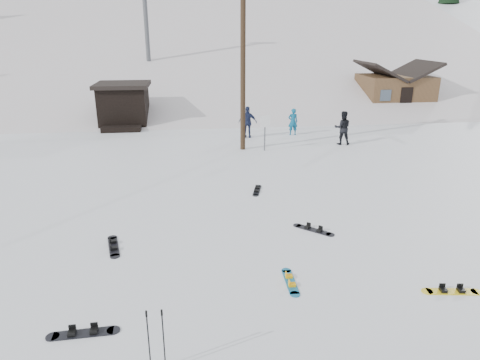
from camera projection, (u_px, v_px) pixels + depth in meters
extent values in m
plane|color=white|center=(230.00, 319.00, 9.35)|extent=(200.00, 200.00, 0.00)
cube|color=silver|center=(197.00, 155.00, 64.86)|extent=(60.00, 85.24, 65.97)
cube|color=white|center=(452.00, 150.00, 63.99)|extent=(45.66, 93.98, 54.59)
cylinder|color=#3A2819|center=(243.00, 61.00, 21.19)|extent=(0.26, 0.26, 9.00)
cylinder|color=#595B60|center=(265.00, 134.00, 22.13)|extent=(0.07, 0.07, 1.80)
cube|color=white|center=(265.00, 121.00, 21.87)|extent=(0.50, 0.04, 0.60)
cube|color=black|center=(124.00, 106.00, 28.06)|extent=(3.00, 3.00, 2.50)
cube|color=black|center=(122.00, 85.00, 27.61)|extent=(3.40, 3.40, 0.25)
cube|color=black|center=(122.00, 128.00, 26.74)|extent=(2.40, 1.20, 0.30)
cylinder|color=#595B60|center=(146.00, 13.00, 34.61)|extent=(0.36, 0.36, 8.00)
cube|color=brown|center=(394.00, 93.00, 33.02)|extent=(5.00, 4.00, 2.70)
cube|color=black|center=(379.00, 71.00, 32.31)|extent=(2.69, 4.40, 1.43)
cube|color=black|center=(413.00, 70.00, 32.60)|extent=(2.69, 4.40, 1.43)
cube|color=black|center=(406.00, 101.00, 31.21)|extent=(0.90, 0.06, 1.90)
cube|color=#186F9D|center=(290.00, 282.00, 10.71)|extent=(0.27, 1.08, 0.02)
cylinder|color=#186F9D|center=(286.00, 271.00, 11.22)|extent=(0.25, 0.25, 0.02)
cylinder|color=#186F9D|center=(295.00, 294.00, 10.21)|extent=(0.25, 0.25, 0.02)
cube|color=#FFAF0D|center=(289.00, 276.00, 10.88)|extent=(0.18, 0.14, 0.07)
cube|color=#FFAF0D|center=(292.00, 285.00, 10.52)|extent=(0.18, 0.14, 0.07)
cylinder|color=black|center=(149.00, 343.00, 7.72)|extent=(0.03, 0.03, 1.28)
cylinder|color=black|center=(146.00, 314.00, 7.51)|extent=(0.04, 0.04, 0.12)
cylinder|color=black|center=(164.00, 341.00, 7.75)|extent=(0.03, 0.03, 1.28)
cylinder|color=black|center=(162.00, 313.00, 7.54)|extent=(0.04, 0.04, 0.12)
cube|color=black|center=(83.00, 333.00, 8.89)|extent=(1.23, 0.34, 0.02)
cylinder|color=black|center=(113.00, 330.00, 8.98)|extent=(0.28, 0.28, 0.02)
cylinder|color=black|center=(52.00, 337.00, 8.80)|extent=(0.28, 0.28, 0.02)
cube|color=black|center=(94.00, 330.00, 8.91)|extent=(0.16, 0.21, 0.08)
cube|color=black|center=(72.00, 333.00, 8.84)|extent=(0.16, 0.21, 0.08)
cube|color=black|center=(114.00, 246.00, 12.46)|extent=(0.53, 1.23, 0.02)
cylinder|color=black|center=(112.00, 238.00, 13.00)|extent=(0.28, 0.28, 0.02)
cylinder|color=black|center=(115.00, 256.00, 11.92)|extent=(0.28, 0.28, 0.02)
cube|color=black|center=(113.00, 242.00, 12.64)|extent=(0.22, 0.19, 0.08)
cube|color=black|center=(114.00, 248.00, 12.25)|extent=(0.22, 0.19, 0.08)
cube|color=black|center=(313.00, 230.00, 13.49)|extent=(1.03, 0.96, 0.02)
cylinder|color=black|center=(330.00, 235.00, 13.18)|extent=(0.26, 0.26, 0.02)
cylinder|color=black|center=(297.00, 225.00, 13.80)|extent=(0.26, 0.26, 0.02)
cube|color=black|center=(320.00, 230.00, 13.36)|extent=(0.23, 0.23, 0.08)
cube|color=black|center=(308.00, 227.00, 13.59)|extent=(0.23, 0.23, 0.08)
cube|color=yellow|center=(452.00, 292.00, 10.31)|extent=(1.21, 0.43, 0.02)
cylinder|color=yellow|center=(476.00, 292.00, 10.30)|extent=(0.27, 0.27, 0.02)
cylinder|color=yellow|center=(427.00, 291.00, 10.32)|extent=(0.27, 0.27, 0.02)
cube|color=black|center=(461.00, 290.00, 10.29)|extent=(0.17, 0.21, 0.08)
cube|color=black|center=(443.00, 290.00, 10.30)|extent=(0.17, 0.21, 0.08)
cube|color=black|center=(257.00, 190.00, 16.81)|extent=(0.50, 1.06, 0.02)
cylinder|color=black|center=(258.00, 186.00, 17.29)|extent=(0.24, 0.24, 0.02)
cylinder|color=black|center=(256.00, 195.00, 16.32)|extent=(0.24, 0.24, 0.02)
cube|color=black|center=(258.00, 188.00, 16.96)|extent=(0.20, 0.17, 0.07)
cube|color=black|center=(257.00, 191.00, 16.62)|extent=(0.20, 0.17, 0.07)
imported|color=#0C597F|center=(293.00, 122.00, 25.51)|extent=(0.58, 0.39, 1.59)
imported|color=black|center=(343.00, 128.00, 23.35)|extent=(1.00, 0.85, 1.84)
imported|color=#E35085|center=(390.00, 103.00, 32.41)|extent=(1.13, 0.99, 1.51)
imported|color=#1C2547|center=(248.00, 122.00, 24.80)|extent=(1.15, 0.73, 1.83)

